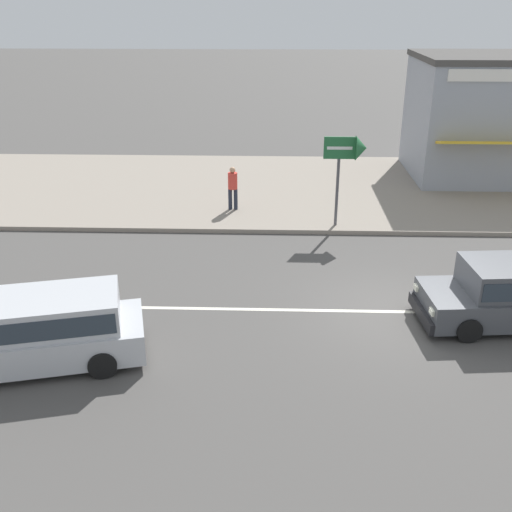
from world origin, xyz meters
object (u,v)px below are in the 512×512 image
object	(u,v)px
minivan_silver_3	(36,328)
arrow_signboard	(356,152)
pedestrian_by_shop	(233,185)
shopfront_corner_warung	(491,117)

from	to	relation	value
minivan_silver_3	arrow_signboard	bearing A→B (deg)	47.38
minivan_silver_3	pedestrian_by_shop	xyz separation A→B (m)	(3.53, 9.87, 0.23)
shopfront_corner_warung	arrow_signboard	bearing A→B (deg)	-134.78
minivan_silver_3	pedestrian_by_shop	bearing A→B (deg)	70.32
arrow_signboard	pedestrian_by_shop	size ratio (longest dim) A/B	1.93
arrow_signboard	shopfront_corner_warung	size ratio (longest dim) A/B	0.47
minivan_silver_3	shopfront_corner_warung	distance (m)	20.59
minivan_silver_3	shopfront_corner_warung	world-z (taller)	shopfront_corner_warung
arrow_signboard	shopfront_corner_warung	distance (m)	9.18
shopfront_corner_warung	minivan_silver_3	bearing A→B (deg)	-133.59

